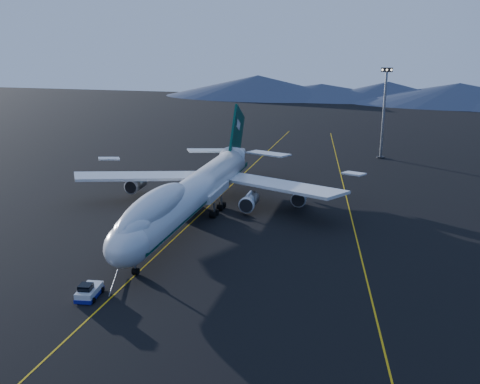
# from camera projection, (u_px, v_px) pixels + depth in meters

# --- Properties ---
(ground) EXTENTS (500.00, 500.00, 0.00)m
(ground) POSITION_uv_depth(u_px,v_px,m) (194.00, 220.00, 106.00)
(ground) COLOR black
(ground) RESTS_ON ground
(taxiway_line_main) EXTENTS (0.25, 220.00, 0.01)m
(taxiway_line_main) POSITION_uv_depth(u_px,v_px,m) (194.00, 220.00, 106.00)
(taxiway_line_main) COLOR gold
(taxiway_line_main) RESTS_ON ground
(taxiway_line_side) EXTENTS (28.08, 198.09, 0.01)m
(taxiway_line_side) POSITION_uv_depth(u_px,v_px,m) (351.00, 217.00, 107.87)
(taxiway_line_side) COLOR gold
(taxiway_line_side) RESTS_ON ground
(boeing_747) EXTENTS (59.62, 72.43, 19.37)m
(boeing_747) POSITION_uv_depth(u_px,v_px,m) (194.00, 192.00, 104.43)
(boeing_747) COLOR silver
(boeing_747) RESTS_ON ground
(pushback_tug) EXTENTS (3.35, 5.22, 2.15)m
(pushback_tug) POSITION_uv_depth(u_px,v_px,m) (89.00, 292.00, 74.18)
(pushback_tug) COLOR silver
(pushback_tug) RESTS_ON ground
(floodlight_mast) EXTENTS (3.29, 2.47, 26.63)m
(floodlight_mast) POSITION_uv_depth(u_px,v_px,m) (384.00, 113.00, 157.54)
(floodlight_mast) COLOR black
(floodlight_mast) RESTS_ON ground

